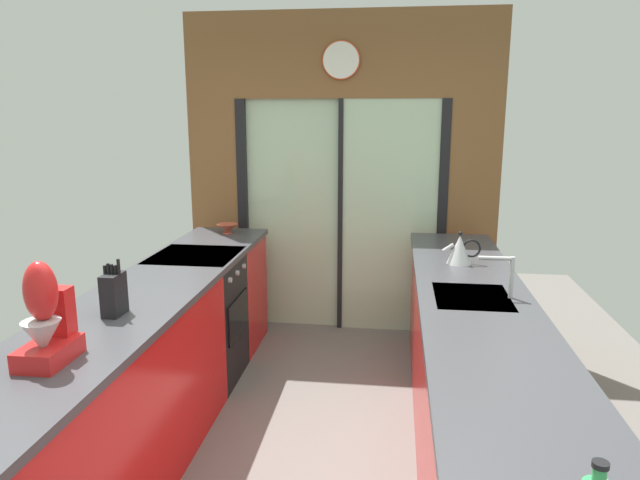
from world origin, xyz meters
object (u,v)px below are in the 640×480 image
mixing_bowl (227,228)px  knife_block (114,294)px  kettle (460,249)px  oven_range (198,318)px  stand_mixer (46,324)px

mixing_bowl → knife_block: size_ratio=0.61×
mixing_bowl → kettle: bearing=-22.6°
oven_range → knife_block: 1.35m
oven_range → kettle: kettle is taller
oven_range → mixing_bowl: bearing=88.6°
oven_range → mixing_bowl: (0.02, 0.73, 0.51)m
mixing_bowl → oven_range: bearing=-91.4°
oven_range → mixing_bowl: mixing_bowl is taller
knife_block → kettle: size_ratio=1.14×
mixing_bowl → knife_block: (0.00, -1.96, 0.07)m
stand_mixer → kettle: (1.78, 1.77, -0.06)m
stand_mixer → oven_range: bearing=90.6°
stand_mixer → kettle: 2.51m
oven_range → stand_mixer: 1.88m
kettle → mixing_bowl: bearing=157.4°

